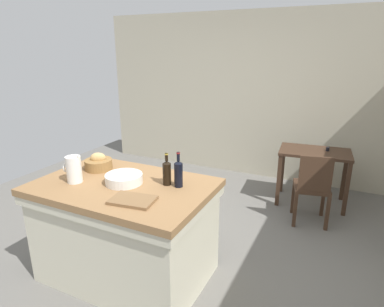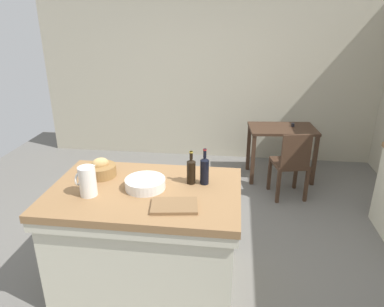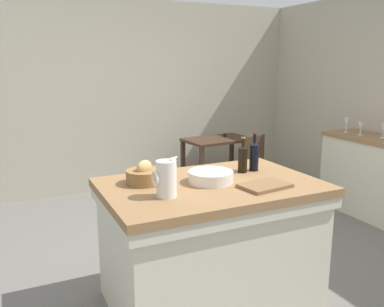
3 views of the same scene
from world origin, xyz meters
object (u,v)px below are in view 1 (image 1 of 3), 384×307
Objects in this scene: island_table at (126,227)px; wooden_chair at (312,187)px; wine_bottle_amber at (167,172)px; wash_bowl at (124,179)px; wine_bottle_dark at (178,173)px; pitcher at (74,169)px; bread_basket at (99,163)px; cutting_board at (133,200)px; writing_desk at (314,159)px.

wooden_chair is (1.41, 1.73, -0.01)m from island_table.
wooden_chair is 3.18× the size of wine_bottle_amber.
wooden_chair is at bearing 50.62° from wash_bowl.
pitcher is at bearing -160.47° from wine_bottle_dark.
bread_basket is 0.90m from wine_bottle_dark.
wine_bottle_dark is (0.46, 0.16, 0.55)m from island_table.
cutting_board reaches higher than island_table.
cutting_board is (0.71, -0.44, -0.05)m from bread_basket.
pitcher reaches higher than writing_desk.
island_table is 0.47m from wash_bowl.
wine_bottle_dark is at bearing 3.23° from wine_bottle_amber.
pitcher reaches higher than cutting_board.
writing_desk is 2.43m from wine_bottle_amber.
wash_bowl is 0.96× the size of cutting_board.
island_table is 0.66m from wine_bottle_amber.
writing_desk is at bearing 50.38° from bread_basket.
bread_basket reaches higher than wooden_chair.
pitcher reaches higher than wash_bowl.
pitcher is 0.70m from cutting_board.
wine_bottle_amber is (0.07, 0.40, 0.10)m from cutting_board.
wooden_chair is 1.91m from wine_bottle_dark.
wash_bowl is (0.00, 0.02, 0.47)m from island_table.
writing_desk is at bearing 60.08° from island_table.
pitcher is at bearing -157.81° from wash_bowl.
island_table is 5.51× the size of pitcher.
pitcher is 0.91× the size of wine_bottle_dark.
writing_desk is at bearing 65.61° from wine_bottle_amber.
wine_bottle_amber reaches higher than pitcher.
wooden_chair is at bearing 46.05° from pitcher.
wash_bowl reaches higher than cutting_board.
island_table is 1.60× the size of writing_desk.
island_table is at bearing -156.78° from wine_bottle_amber.
wine_bottle_dark reaches higher than writing_desk.
writing_desk is 3.43× the size of pitcher.
wooden_chair is at bearing -84.27° from writing_desk.
wine_bottle_dark is (0.86, 0.31, 0.00)m from pitcher.
wine_bottle_amber reaches higher than wash_bowl.
pitcher is at bearing 171.64° from cutting_board.
wash_bowl is 0.49m from wine_bottle_dark.
cutting_board is (0.28, -0.27, -0.03)m from wash_bowl.
wine_bottle_dark is at bearing 19.53° from pitcher.
cutting_board is at bearing -112.32° from writing_desk.
wash_bowl is 1.14× the size of wine_bottle_amber.
island_table is at bearing 138.76° from cutting_board.
pitcher is 1.07× the size of bread_basket.
wash_bowl is at bearing -129.38° from wooden_chair.
wash_bowl reaches higher than writing_desk.
wine_bottle_dark reaches higher than wooden_chair.
wine_bottle_dark reaches higher than wine_bottle_amber.
wine_bottle_amber is at bearing 21.10° from wash_bowl.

